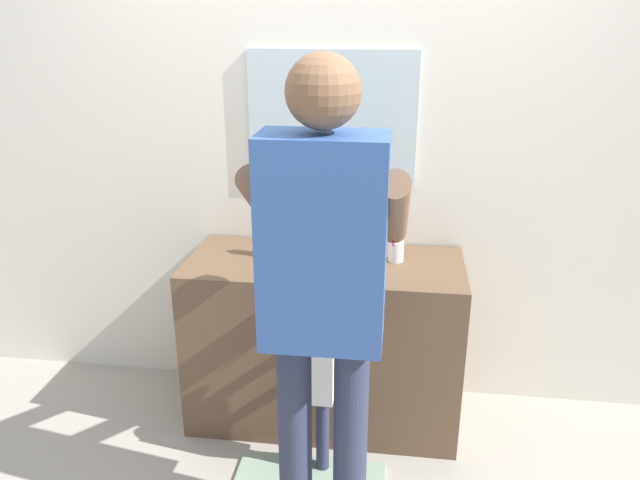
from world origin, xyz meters
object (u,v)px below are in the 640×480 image
Objects in this scene: child_toddler at (312,374)px; toothbrush_cup at (396,250)px; adult_parent at (323,272)px; soap_bottle at (262,242)px.

toothbrush_cup is at bearing 54.72° from child_toddler.
adult_parent is at bearing -73.93° from child_toddler.
adult_parent is at bearing -62.66° from soap_bottle.
child_toddler is 0.45× the size of adult_parent.
child_toddler is at bearing 106.07° from adult_parent.
soap_bottle is at bearing 117.34° from adult_parent.
toothbrush_cup reaches higher than child_toddler.
adult_parent is (0.38, -0.74, 0.18)m from soap_bottle.
adult_parent is at bearing -107.67° from toothbrush_cup.
adult_parent reaches higher than toothbrush_cup.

